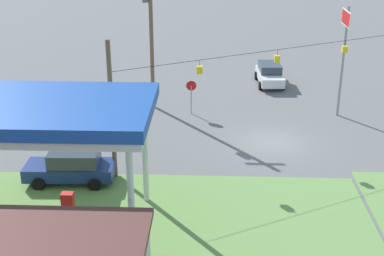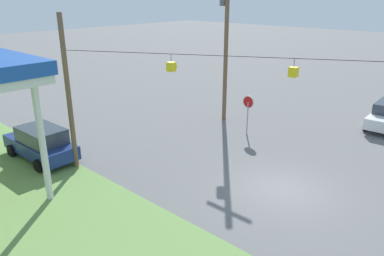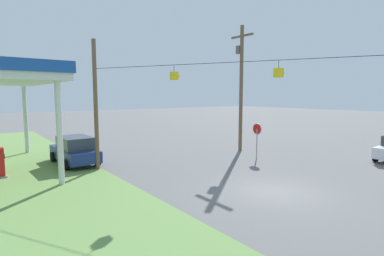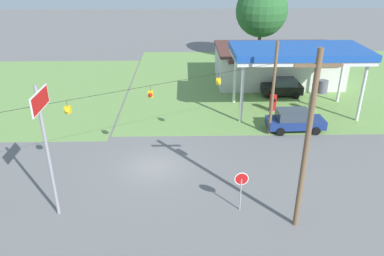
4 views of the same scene
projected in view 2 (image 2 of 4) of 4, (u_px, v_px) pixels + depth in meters
name	position (u px, v px, depth m)	size (l,w,h in m)	color
ground_plane	(282.00, 189.00, 16.98)	(160.00, 160.00, 0.00)	slate
car_at_pumps_front	(41.00, 143.00, 19.82)	(4.75, 2.21, 1.81)	navy
stop_sign_roadside	(248.00, 106.00, 23.07)	(0.80, 0.08, 2.50)	#99999E
utility_pole_main	(226.00, 41.00, 24.62)	(2.20, 0.44, 9.73)	brown
signal_span_gantry	(291.00, 102.00, 15.60)	(18.29, 10.24, 7.61)	brown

